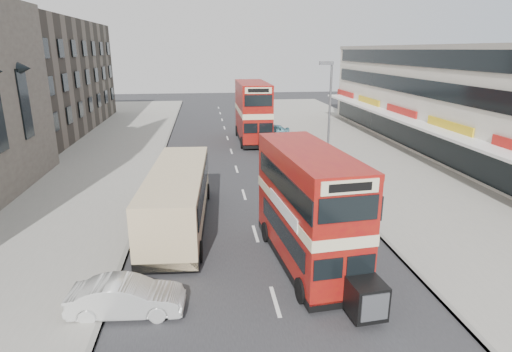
{
  "coord_description": "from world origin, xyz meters",
  "views": [
    {
      "loc": [
        -2.37,
        -11.3,
        8.92
      ],
      "look_at": [
        -0.23,
        5.87,
        3.69
      ],
      "focal_mm": 29.52,
      "sensor_mm": 36.0,
      "label": 1
    }
  ],
  "objects_px": {
    "bus_main": "(308,208)",
    "car_left_front": "(127,297)",
    "bus_second": "(253,112)",
    "car_right_c": "(271,131)",
    "car_right_b": "(295,158)",
    "street_lamp": "(329,109)",
    "coach": "(178,196)",
    "car_right_a": "(310,172)",
    "cyclist": "(290,155)",
    "pedestrian_near": "(352,172)"
  },
  "relations": [
    {
      "from": "street_lamp",
      "to": "pedestrian_near",
      "type": "bearing_deg",
      "value": -74.38
    },
    {
      "from": "bus_second",
      "to": "car_left_front",
      "type": "bearing_deg",
      "value": 74.78
    },
    {
      "from": "car_left_front",
      "to": "car_right_a",
      "type": "relative_size",
      "value": 0.92
    },
    {
      "from": "car_right_a",
      "to": "pedestrian_near",
      "type": "distance_m",
      "value": 3.01
    },
    {
      "from": "pedestrian_near",
      "to": "car_left_front",
      "type": "bearing_deg",
      "value": 11.81
    },
    {
      "from": "bus_main",
      "to": "car_right_a",
      "type": "distance_m",
      "value": 12.33
    },
    {
      "from": "coach",
      "to": "car_right_c",
      "type": "relative_size",
      "value": 2.67
    },
    {
      "from": "car_right_a",
      "to": "car_right_b",
      "type": "height_order",
      "value": "car_right_a"
    },
    {
      "from": "bus_main",
      "to": "car_right_c",
      "type": "height_order",
      "value": "bus_main"
    },
    {
      "from": "car_right_c",
      "to": "car_right_b",
      "type": "bearing_deg",
      "value": 7.41
    },
    {
      "from": "car_left_front",
      "to": "coach",
      "type": "bearing_deg",
      "value": -7.01
    },
    {
      "from": "bus_main",
      "to": "cyclist",
      "type": "height_order",
      "value": "bus_main"
    },
    {
      "from": "car_right_a",
      "to": "pedestrian_near",
      "type": "height_order",
      "value": "pedestrian_near"
    },
    {
      "from": "street_lamp",
      "to": "car_right_c",
      "type": "height_order",
      "value": "street_lamp"
    },
    {
      "from": "bus_second",
      "to": "coach",
      "type": "xyz_separation_m",
      "value": [
        -6.33,
        -20.71,
        -1.31
      ]
    },
    {
      "from": "coach",
      "to": "car_right_a",
      "type": "height_order",
      "value": "coach"
    },
    {
      "from": "bus_second",
      "to": "cyclist",
      "type": "height_order",
      "value": "bus_second"
    },
    {
      "from": "street_lamp",
      "to": "car_right_b",
      "type": "distance_m",
      "value": 5.4
    },
    {
      "from": "pedestrian_near",
      "to": "car_right_c",
      "type": "bearing_deg",
      "value": -114.33
    },
    {
      "from": "street_lamp",
      "to": "car_left_front",
      "type": "distance_m",
      "value": 20.35
    },
    {
      "from": "car_right_b",
      "to": "car_right_c",
      "type": "relative_size",
      "value": 0.99
    },
    {
      "from": "bus_main",
      "to": "bus_second",
      "type": "relative_size",
      "value": 0.87
    },
    {
      "from": "bus_main",
      "to": "cyclist",
      "type": "relative_size",
      "value": 4.06
    },
    {
      "from": "cyclist",
      "to": "street_lamp",
      "type": "bearing_deg",
      "value": -53.71
    },
    {
      "from": "car_right_b",
      "to": "cyclist",
      "type": "relative_size",
      "value": 1.82
    },
    {
      "from": "street_lamp",
      "to": "bus_main",
      "type": "height_order",
      "value": "street_lamp"
    },
    {
      "from": "car_left_front",
      "to": "car_right_a",
      "type": "bearing_deg",
      "value": -31.34
    },
    {
      "from": "street_lamp",
      "to": "car_left_front",
      "type": "relative_size",
      "value": 2.06
    },
    {
      "from": "bus_second",
      "to": "car_right_a",
      "type": "distance_m",
      "value": 14.12
    },
    {
      "from": "car_right_b",
      "to": "bus_second",
      "type": "bearing_deg",
      "value": -172.48
    },
    {
      "from": "car_right_a",
      "to": "car_right_c",
      "type": "xyz_separation_m",
      "value": [
        -0.36,
        15.34,
        0.07
      ]
    },
    {
      "from": "car_left_front",
      "to": "street_lamp",
      "type": "bearing_deg",
      "value": -32.73
    },
    {
      "from": "bus_main",
      "to": "pedestrian_near",
      "type": "xyz_separation_m",
      "value": [
        5.56,
        10.11,
        -1.59
      ]
    },
    {
      "from": "pedestrian_near",
      "to": "cyclist",
      "type": "relative_size",
      "value": 0.75
    },
    {
      "from": "bus_second",
      "to": "pedestrian_near",
      "type": "relative_size",
      "value": 6.21
    },
    {
      "from": "street_lamp",
      "to": "car_right_b",
      "type": "bearing_deg",
      "value": 120.48
    },
    {
      "from": "car_right_a",
      "to": "bus_second",
      "type": "bearing_deg",
      "value": -168.22
    },
    {
      "from": "car_right_b",
      "to": "cyclist",
      "type": "xyz_separation_m",
      "value": [
        -0.37,
        0.1,
        0.18
      ]
    },
    {
      "from": "street_lamp",
      "to": "car_right_c",
      "type": "distance_m",
      "value": 14.6
    },
    {
      "from": "bus_main",
      "to": "car_right_a",
      "type": "xyz_separation_m",
      "value": [
        3.08,
        11.78,
        -1.94
      ]
    },
    {
      "from": "car_left_front",
      "to": "car_right_a",
      "type": "xyz_separation_m",
      "value": [
        10.17,
        14.6,
        -0.03
      ]
    },
    {
      "from": "bus_main",
      "to": "cyclist",
      "type": "distance_m",
      "value": 16.55
    },
    {
      "from": "car_left_front",
      "to": "cyclist",
      "type": "distance_m",
      "value": 21.4
    },
    {
      "from": "bus_second",
      "to": "car_right_c",
      "type": "relative_size",
      "value": 2.54
    },
    {
      "from": "car_right_b",
      "to": "car_left_front",
      "type": "bearing_deg",
      "value": -34.47
    },
    {
      "from": "bus_main",
      "to": "car_left_front",
      "type": "relative_size",
      "value": 2.25
    },
    {
      "from": "cyclist",
      "to": "car_right_a",
      "type": "bearing_deg",
      "value": -82.44
    },
    {
      "from": "bus_main",
      "to": "bus_second",
      "type": "distance_m",
      "value": 25.49
    },
    {
      "from": "bus_second",
      "to": "car_left_front",
      "type": "distance_m",
      "value": 29.44
    },
    {
      "from": "car_right_b",
      "to": "car_right_c",
      "type": "xyz_separation_m",
      "value": [
        -0.26,
        10.98,
        0.13
      ]
    }
  ]
}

